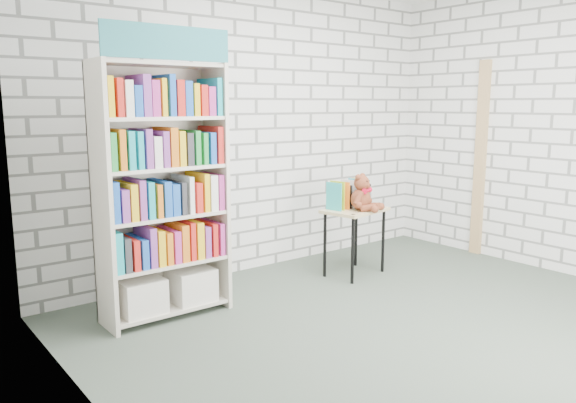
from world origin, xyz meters
TOP-DOWN VIEW (x-y plane):
  - ground at (0.00, 0.00)m, footprint 4.50×4.50m
  - room_shell at (0.00, 0.00)m, footprint 4.52×4.02m
  - bookshelf at (-1.32, 1.36)m, footprint 0.97×0.38m
  - display_table at (0.60, 1.22)m, footprint 0.66×0.51m
  - table_books at (0.58, 1.31)m, footprint 0.45×0.25m
  - teddy_bear at (0.60, 1.12)m, footprint 0.33×0.31m
  - door_trim at (2.23, 0.95)m, footprint 0.05×0.12m

SIDE VIEW (x-z plane):
  - ground at x=0.00m, z-range 0.00..0.00m
  - display_table at x=0.60m, z-range 0.23..0.88m
  - table_books at x=0.58m, z-range 0.65..0.90m
  - teddy_bear at x=0.60m, z-range 0.61..0.96m
  - bookshelf at x=-1.32m, z-range -0.10..2.09m
  - door_trim at x=2.23m, z-range 0.00..2.10m
  - room_shell at x=0.00m, z-range 0.38..3.19m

